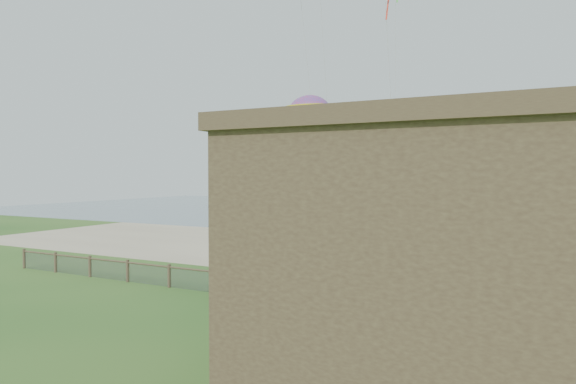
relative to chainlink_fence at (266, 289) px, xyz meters
name	(u,v)px	position (x,y,z in m)	size (l,w,h in m)	color
ground	(186,335)	(0.00, -6.00, -0.55)	(160.00, 160.00, 0.00)	#28591E
sand_beach	(373,254)	(0.00, 16.00, -0.55)	(72.00, 20.00, 0.02)	tan
ocean	(465,214)	(0.00, 60.00, -0.55)	(160.00, 68.00, 0.02)	slate
chainlink_fence	(266,289)	(0.00, 0.00, 0.00)	(36.20, 0.20, 1.25)	brown
picnic_table	(309,314)	(3.54, -2.65, -0.14)	(1.95, 1.48, 0.83)	brown
octopus_kite	(309,141)	(-0.21, 5.23, 7.38)	(3.03, 2.14, 6.24)	#E72441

